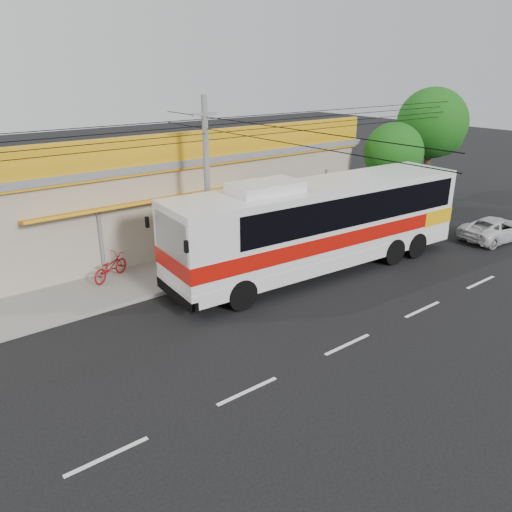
{
  "coord_description": "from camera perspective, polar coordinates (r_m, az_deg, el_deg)",
  "views": [
    {
      "loc": [
        -10.81,
        -11.69,
        8.35
      ],
      "look_at": [
        -0.22,
        2.0,
        1.73
      ],
      "focal_mm": 35.0,
      "sensor_mm": 36.0,
      "label": 1
    }
  ],
  "objects": [
    {
      "name": "tree_far",
      "position": [
        33.93,
        19.67,
        13.86
      ],
      "size": [
        4.32,
        4.32,
        7.17
      ],
      "color": "#322014",
      "rests_on": "ground"
    },
    {
      "name": "ground",
      "position": [
        17.98,
        4.5,
        -6.8
      ],
      "size": [
        120.0,
        120.0,
        0.0
      ],
      "primitive_type": "plane",
      "color": "black",
      "rests_on": "ground"
    },
    {
      "name": "sidewalk",
      "position": [
        22.32,
        -5.84,
        -0.93
      ],
      "size": [
        30.0,
        3.2,
        0.15
      ],
      "primitive_type": "cube",
      "color": "gray",
      "rests_on": "ground"
    },
    {
      "name": "storefront_building",
      "position": [
        26.32,
        -12.52,
        7.16
      ],
      "size": [
        22.6,
        9.2,
        5.7
      ],
      "color": "gray",
      "rests_on": "ground"
    },
    {
      "name": "utility_pole",
      "position": [
        20.29,
        -5.84,
        14.27
      ],
      "size": [
        34.0,
        14.0,
        7.31
      ],
      "color": "slate",
      "rests_on": "ground"
    },
    {
      "name": "motorbike_red",
      "position": [
        21.19,
        -16.33,
        -1.21
      ],
      "size": [
        2.04,
        1.55,
        1.03
      ],
      "primitive_type": "imported",
      "rotation": [
        0.0,
        0.0,
        2.08
      ],
      "color": "maroon",
      "rests_on": "sidewalk"
    },
    {
      "name": "coach_bus",
      "position": [
        21.34,
        7.87,
        4.19
      ],
      "size": [
        13.94,
        3.82,
        4.25
      ],
      "rotation": [
        0.0,
        0.0,
        -0.07
      ],
      "color": "silver",
      "rests_on": "ground"
    },
    {
      "name": "white_car",
      "position": [
        28.2,
        25.8,
        2.83
      ],
      "size": [
        4.4,
        2.42,
        1.17
      ],
      "primitive_type": "imported",
      "rotation": [
        0.0,
        0.0,
        1.45
      ],
      "color": "silver",
      "rests_on": "ground"
    },
    {
      "name": "lane_markings",
      "position": [
        16.46,
        10.41,
        -9.92
      ],
      "size": [
        50.0,
        0.12,
        0.01
      ],
      "primitive_type": null,
      "color": "silver",
      "rests_on": "ground"
    },
    {
      "name": "tree_near",
      "position": [
        29.56,
        15.64,
        11.12
      ],
      "size": [
        3.29,
        3.29,
        5.46
      ],
      "color": "#322014",
      "rests_on": "ground"
    }
  ]
}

